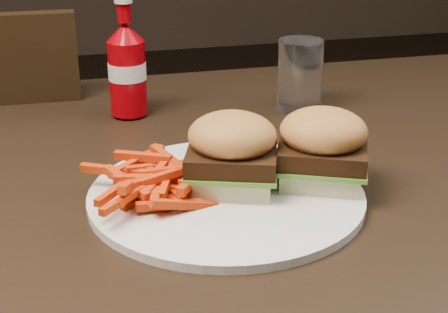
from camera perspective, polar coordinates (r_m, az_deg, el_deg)
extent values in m
cube|color=black|center=(0.91, -0.82, -1.22)|extent=(1.20, 0.80, 0.04)
cylinder|color=white|center=(0.79, 0.18, -3.28)|extent=(0.32, 0.32, 0.01)
cube|color=beige|center=(0.80, 0.67, -1.81)|extent=(0.11, 0.11, 0.02)
cube|color=#F4E9BC|center=(0.82, 8.07, -1.38)|extent=(0.12, 0.11, 0.02)
cylinder|color=#990008|center=(1.05, -8.02, 6.50)|extent=(0.06, 0.06, 0.11)
cylinder|color=white|center=(1.08, 6.32, 6.76)|extent=(0.08, 0.08, 0.11)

